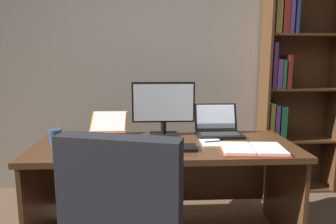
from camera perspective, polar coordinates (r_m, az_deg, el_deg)
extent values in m
cube|color=#A89E8E|center=(3.26, 0.83, 10.38)|extent=(5.01, 0.12, 2.80)
cube|color=#4C2D19|center=(2.26, -0.64, -6.44)|extent=(1.90, 0.75, 0.04)
cube|color=#4C2D19|center=(2.53, -22.52, -14.53)|extent=(0.03, 0.69, 0.71)
cube|color=#4C2D19|center=(2.59, 20.63, -13.77)|extent=(0.03, 0.69, 0.71)
cube|color=#4C2D19|center=(2.70, -0.95, -11.32)|extent=(1.78, 0.03, 0.50)
cube|color=#4C2D19|center=(3.25, 17.48, 4.10)|extent=(0.02, 0.29, 2.14)
cube|color=#4C2D19|center=(3.58, 28.68, 3.84)|extent=(0.02, 0.29, 2.14)
cube|color=#4C2D19|center=(3.52, 22.36, 4.22)|extent=(0.77, 0.01, 2.14)
cube|color=#4C2D19|center=(3.65, 22.20, -12.78)|extent=(0.72, 0.27, 0.02)
cube|color=maroon|center=(3.43, 17.73, -10.75)|extent=(0.03, 0.19, 0.34)
cube|color=olive|center=(3.44, 18.77, -10.76)|extent=(0.05, 0.16, 0.34)
cube|color=gray|center=(3.46, 19.49, -10.38)|extent=(0.05, 0.20, 0.36)
cube|color=#195633|center=(3.49, 20.35, -10.22)|extent=(0.04, 0.20, 0.37)
cube|color=gray|center=(3.52, 21.01, -10.79)|extent=(0.03, 0.21, 0.29)
cube|color=gray|center=(3.53, 21.83, -10.51)|extent=(0.03, 0.18, 0.33)
cube|color=#4C2D19|center=(3.48, 22.76, -4.70)|extent=(0.72, 0.27, 0.02)
cube|color=gold|center=(3.28, 18.34, -1.71)|extent=(0.04, 0.18, 0.38)
cube|color=#512D66|center=(3.32, 19.06, -1.77)|extent=(0.04, 0.22, 0.36)
cube|color=#195633|center=(3.33, 20.22, -1.93)|extent=(0.06, 0.19, 0.35)
cube|color=#4C2D19|center=(3.40, 23.35, 3.98)|extent=(0.72, 0.27, 0.02)
cube|color=#512D66|center=(3.22, 18.82, 8.12)|extent=(0.04, 0.18, 0.44)
cube|color=#512D66|center=(3.23, 19.58, 6.70)|extent=(0.05, 0.17, 0.29)
cube|color=#195633|center=(3.27, 20.18, 6.64)|extent=(0.03, 0.22, 0.28)
cube|color=maroon|center=(3.29, 21.07, 7.00)|extent=(0.04, 0.21, 0.33)
cube|color=#4C2D19|center=(3.39, 23.97, 12.90)|extent=(0.72, 0.27, 0.02)
cube|color=olive|center=(3.24, 19.53, 17.16)|extent=(0.06, 0.17, 0.41)
cube|color=maroon|center=(3.28, 20.58, 16.25)|extent=(0.06, 0.21, 0.32)
cube|color=#512D66|center=(3.31, 21.48, 16.71)|extent=(0.04, 0.22, 0.39)
cube|color=navy|center=(3.32, 22.54, 16.80)|extent=(0.03, 0.17, 0.41)
cube|color=black|center=(1.26, -8.92, -19.37)|extent=(0.48, 0.22, 0.67)
cube|color=black|center=(2.49, -0.84, -4.19)|extent=(0.22, 0.16, 0.02)
cylinder|color=black|center=(2.47, -0.84, -2.95)|extent=(0.04, 0.04, 0.09)
cube|color=black|center=(2.45, -0.86, 1.82)|extent=(0.50, 0.02, 0.32)
cube|color=silver|center=(2.43, -0.84, 1.76)|extent=(0.47, 0.00, 0.29)
cube|color=black|center=(2.51, 9.53, -4.20)|extent=(0.36, 0.24, 0.02)
cube|color=#2D2D30|center=(2.49, 9.62, -4.01)|extent=(0.30, 0.13, 0.00)
cube|color=black|center=(2.63, 8.84, -0.84)|extent=(0.36, 0.08, 0.22)
cube|color=silver|center=(2.63, 8.86, -0.83)|extent=(0.32, 0.07, 0.19)
cube|color=black|center=(2.11, -0.41, -6.72)|extent=(0.42, 0.15, 0.02)
ellipsoid|color=black|center=(2.11, -8.62, -6.56)|extent=(0.06, 0.10, 0.04)
cube|color=black|center=(2.49, -11.16, -4.44)|extent=(0.14, 0.12, 0.01)
cube|color=black|center=(2.45, -11.32, -4.43)|extent=(0.26, 0.01, 0.01)
cube|color=orange|center=(2.58, -10.89, -1.86)|extent=(0.29, 0.22, 0.15)
cube|color=silver|center=(2.57, -10.92, -1.70)|extent=(0.27, 0.20, 0.13)
cube|color=#DB422D|center=(2.15, 12.71, -6.86)|extent=(0.24, 0.32, 0.01)
cube|color=#DB422D|center=(2.20, 18.21, -6.76)|extent=(0.24, 0.32, 0.01)
cube|color=silver|center=(2.14, 12.72, -6.56)|extent=(0.22, 0.30, 0.02)
cube|color=silver|center=(2.19, 18.22, -6.46)|extent=(0.22, 0.30, 0.02)
cylinder|color=#B7B7BC|center=(2.17, 15.50, -6.62)|extent=(0.05, 0.27, 0.02)
cube|color=silver|center=(2.29, 8.06, -5.65)|extent=(0.15, 0.21, 0.01)
cylinder|color=black|center=(2.29, 8.56, -5.42)|extent=(0.14, 0.04, 0.01)
cylinder|color=#334C7A|center=(2.38, -20.13, -4.33)|extent=(0.09, 0.09, 0.11)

